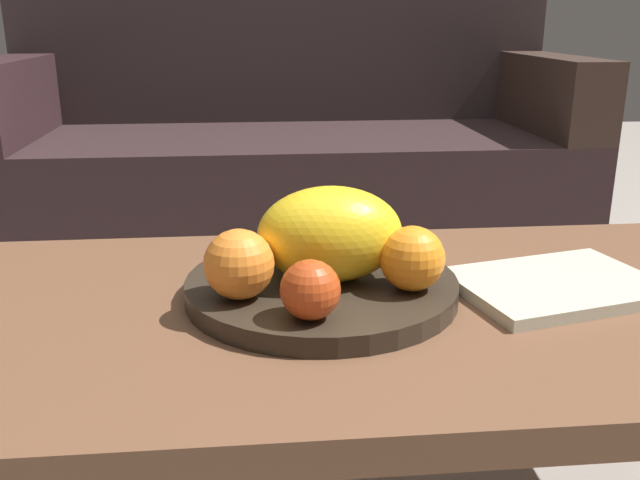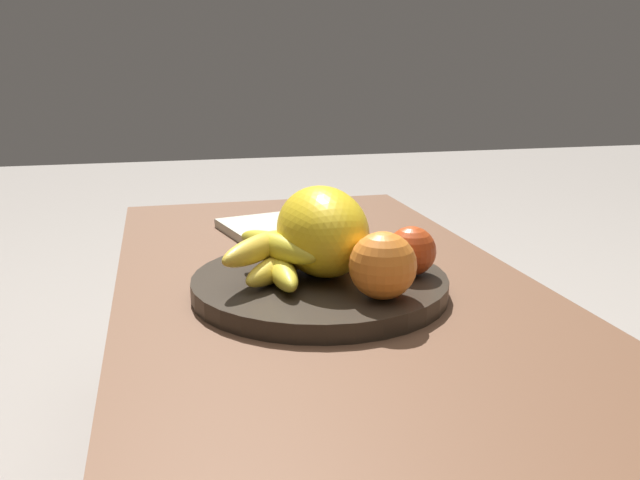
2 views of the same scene
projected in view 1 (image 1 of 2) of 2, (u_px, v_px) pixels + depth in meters
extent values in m
cube|color=brown|center=(323.00, 318.00, 0.86)|extent=(1.24, 0.58, 0.04)
cylinder|color=brown|center=(639.00, 349.00, 1.22)|extent=(0.05, 0.05, 0.35)
cube|color=#2D1E1F|center=(290.00, 197.00, 2.14)|extent=(1.70, 0.70, 0.40)
cube|color=#2C2224|center=(283.00, 42.00, 2.27)|extent=(1.70, 0.14, 0.50)
cube|color=black|center=(14.00, 97.00, 1.97)|extent=(0.14, 0.70, 0.22)
cube|color=#34251E|center=(544.00, 92.00, 2.12)|extent=(0.14, 0.70, 0.22)
cylinder|color=#2E261C|center=(320.00, 287.00, 0.87)|extent=(0.34, 0.34, 0.03)
ellipsoid|color=yellow|center=(330.00, 234.00, 0.85)|extent=(0.18, 0.12, 0.12)
sphere|color=orange|center=(239.00, 264.00, 0.80)|extent=(0.08, 0.08, 0.08)
sphere|color=orange|center=(412.00, 258.00, 0.82)|extent=(0.08, 0.08, 0.08)
sphere|color=#BE4118|center=(310.00, 290.00, 0.75)|extent=(0.07, 0.07, 0.07)
ellipsoid|color=yellow|center=(307.00, 251.00, 0.92)|extent=(0.15, 0.04, 0.03)
ellipsoid|color=yellow|center=(319.00, 251.00, 0.92)|extent=(0.14, 0.12, 0.03)
ellipsoid|color=gold|center=(314.00, 226.00, 0.93)|extent=(0.13, 0.13, 0.03)
ellipsoid|color=gold|center=(320.00, 231.00, 0.91)|extent=(0.15, 0.10, 0.03)
cube|color=beige|center=(557.00, 285.00, 0.89)|extent=(0.29, 0.23, 0.02)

